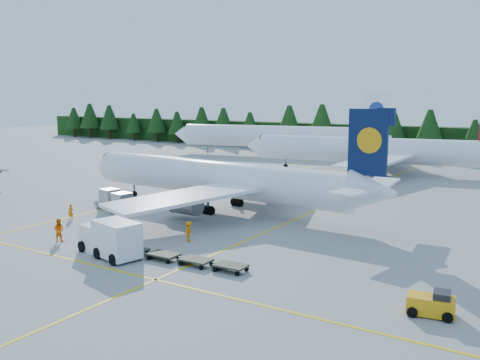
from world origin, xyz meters
The scene contains 15 objects.
ground centered at (0.00, 0.00, 0.00)m, with size 320.00×320.00×0.00m, color gray.
taxi_stripe_a centered at (-14.00, 20.00, 0.01)m, with size 0.25×120.00×0.01m, color yellow.
taxi_stripe_b centered at (6.00, 20.00, 0.01)m, with size 0.25×120.00×0.01m, color yellow.
taxi_stripe_cross centered at (0.00, -6.00, 0.01)m, with size 80.00×0.25×0.01m, color yellow.
treeline_hedge centered at (0.00, 82.00, 3.00)m, with size 220.00×4.00×6.00m, color black.
airliner_navy centered at (-4.65, 14.99, 3.37)m, with size 38.53×31.64×11.20m.
airliner_red centered at (-0.36, 51.11, 3.58)m, with size 40.57×33.08×11.89m.
airliner_far_left centered at (-25.18, 63.96, 4.10)m, with size 44.58×12.42×13.09m.
service_truck centered at (-0.73, -3.65, 1.44)m, with size 6.37×3.55×2.91m.
baggage_tug centered at (23.21, -2.11, 0.68)m, with size 2.79×1.79×1.39m.
dolly_train centered at (4.99, -2.13, 0.44)m, with size 11.04×2.17×0.14m.
uld_pair centered at (-12.20, 8.40, 1.25)m, with size 5.61×3.26×1.85m.
crew_a centered at (-12.95, 2.94, 0.80)m, with size 0.58×0.38×1.59m, color orange.
crew_b centered at (-7.45, -3.01, 0.99)m, with size 0.96×0.75×1.98m, color orange.
crew_c centered at (2.07, 2.81, 0.90)m, with size 0.74×0.50×1.79m, color orange.
Camera 1 is at (29.36, -32.23, 12.34)m, focal length 40.00 mm.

